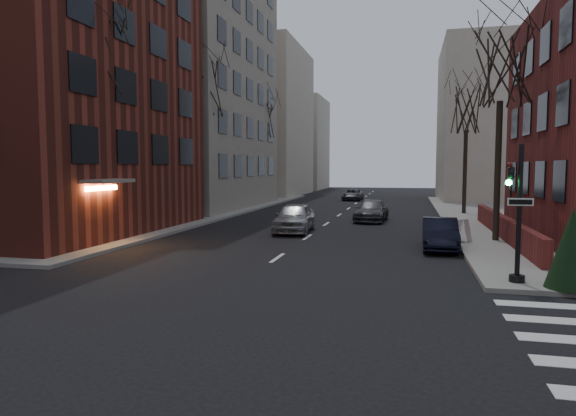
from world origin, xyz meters
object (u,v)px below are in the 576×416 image
(tree_left_b, at_px, (203,86))
(evergreen_shrub, at_px, (572,248))
(car_lane_gray, at_px, (372,211))
(traffic_signal, at_px, (517,222))
(car_lane_far, at_px, (353,195))
(streetlamp_far, at_px, (273,159))
(tree_left_c, at_px, (261,118))
(tree_right_a, at_px, (501,65))
(tree_left_a, at_px, (98,56))
(car_lane_silver, at_px, (294,218))
(sandwich_board, at_px, (463,230))
(tree_right_b, at_px, (467,109))
(parked_sedan, at_px, (440,234))
(streetlamp_near, at_px, (187,154))

(tree_left_b, distance_m, evergreen_shrub, 26.30)
(car_lane_gray, bearing_deg, traffic_signal, -69.00)
(car_lane_far, bearing_deg, traffic_signal, -76.74)
(streetlamp_far, bearing_deg, car_lane_far, 31.88)
(tree_left_c, xyz_separation_m, tree_right_a, (17.60, -22.00, 0.00))
(tree_left_a, xyz_separation_m, streetlamp_far, (0.60, 28.00, -4.23))
(tree_left_b, relative_size, car_lane_silver, 2.34)
(tree_left_a, xyz_separation_m, car_lane_far, (8.00, 32.60, -7.89))
(sandwich_board, bearing_deg, car_lane_far, 129.79)
(car_lane_gray, bearing_deg, tree_left_c, 133.44)
(tree_right_b, relative_size, parked_sedan, 2.27)
(streetlamp_far, xyz_separation_m, parked_sedan, (14.40, -26.47, -3.57))
(tree_left_a, bearing_deg, traffic_signal, -16.65)
(parked_sedan, bearing_deg, car_lane_silver, 150.26)
(tree_right_b, bearing_deg, parked_sedan, -98.97)
(streetlamp_far, height_order, car_lane_silver, streetlamp_far)
(tree_right_b, xyz_separation_m, car_lane_silver, (-9.86, -12.23, -6.80))
(tree_left_b, height_order, tree_right_a, tree_left_b)
(streetlamp_near, bearing_deg, parked_sedan, -24.20)
(streetlamp_near, height_order, car_lane_far, streetlamp_near)
(sandwich_board, bearing_deg, evergreen_shrub, -52.92)
(car_lane_far, height_order, evergreen_shrub, evergreen_shrub)
(streetlamp_near, bearing_deg, tree_left_a, -94.29)
(car_lane_silver, height_order, car_lane_far, car_lane_silver)
(tree_right_a, bearing_deg, car_lane_far, 108.55)
(car_lane_gray, height_order, evergreen_shrub, evergreen_shrub)
(sandwich_board, xyz_separation_m, evergreen_shrub, (1.98, -8.76, 0.62))
(tree_right_b, height_order, car_lane_far, tree_right_b)
(car_lane_far, bearing_deg, tree_left_a, -103.61)
(streetlamp_far, height_order, sandwich_board, streetlamp_far)
(tree_left_c, bearing_deg, sandwich_board, -54.70)
(tree_left_b, bearing_deg, sandwich_board, -28.48)
(streetlamp_near, xyz_separation_m, sandwich_board, (15.50, -4.74, -3.59))
(tree_right_b, bearing_deg, tree_right_a, -90.00)
(tree_left_a, relative_size, streetlamp_far, 1.63)
(tree_left_b, relative_size, streetlamp_far, 1.72)
(car_lane_gray, bearing_deg, sandwich_board, -58.59)
(traffic_signal, height_order, streetlamp_near, streetlamp_near)
(tree_right_a, xyz_separation_m, parked_sedan, (-2.60, -2.47, -7.36))
(tree_left_b, height_order, sandwich_board, tree_left_b)
(tree_right_a, bearing_deg, traffic_signal, -95.47)
(tree_right_a, xyz_separation_m, evergreen_shrub, (0.48, -9.50, -6.76))
(tree_left_c, distance_m, car_lane_gray, 19.29)
(tree_left_c, height_order, streetlamp_near, tree_left_c)
(tree_left_b, height_order, tree_left_c, tree_left_b)
(sandwich_board, bearing_deg, car_lane_gray, 141.99)
(evergreen_shrub, bearing_deg, tree_right_b, 91.17)
(tree_left_b, bearing_deg, car_lane_gray, 1.41)
(sandwich_board, bearing_deg, tree_right_b, 108.54)
(parked_sedan, distance_m, car_lane_far, 31.85)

